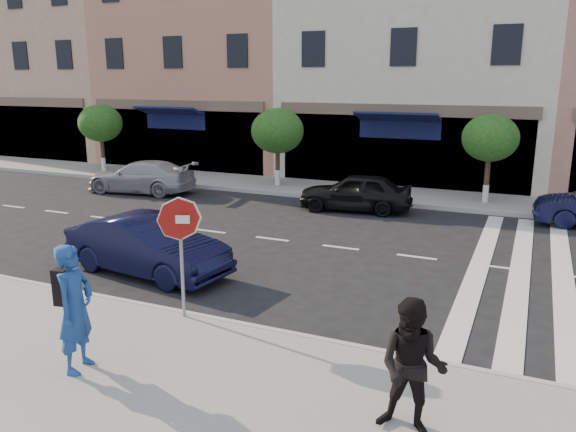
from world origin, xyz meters
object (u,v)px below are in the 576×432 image
object	(u,v)px
walker	(412,368)
car_far_mid	(356,192)
photographer	(75,308)
car_near_mid	(147,246)
car_far_left	(141,177)
stop_sign	(180,230)

from	to	relation	value
walker	car_far_mid	xyz separation A→B (m)	(-4.32, 11.69, -0.37)
photographer	car_far_mid	distance (m)	12.16
car_near_mid	car_far_left	world-z (taller)	car_near_mid
stop_sign	car_far_mid	bearing A→B (deg)	66.84
car_far_mid	stop_sign	bearing A→B (deg)	-8.14
photographer	car_far_mid	size ratio (longest dim) A/B	0.51
car_far_mid	walker	bearing A→B (deg)	12.93
car_near_mid	walker	bearing A→B (deg)	-111.67
walker	car_near_mid	xyz separation A→B (m)	(-6.75, 3.72, -0.35)
walker	car_near_mid	size ratio (longest dim) A/B	0.43
photographer	car_far_left	size ratio (longest dim) A/B	0.45
walker	stop_sign	bearing A→B (deg)	159.43
car_near_mid	car_far_mid	size ratio (longest dim) A/B	1.07
walker	car_far_left	world-z (taller)	walker
walker	car_far_mid	distance (m)	12.47
stop_sign	car_far_left	bearing A→B (deg)	109.12
car_far_left	photographer	bearing A→B (deg)	28.26
car_far_left	car_far_mid	size ratio (longest dim) A/B	1.15
photographer	car_far_left	xyz separation A→B (m)	(-8.11, 11.73, -0.49)
stop_sign	walker	world-z (taller)	stop_sign
car_far_left	car_far_mid	xyz separation A→B (m)	(8.58, 0.41, 0.02)
stop_sign	car_far_left	xyz separation A→B (m)	(-8.44, 9.54, -1.16)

